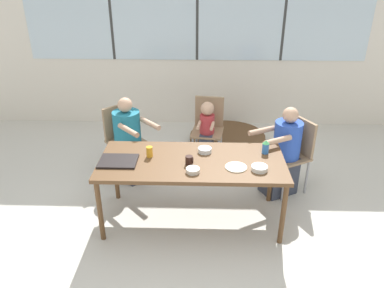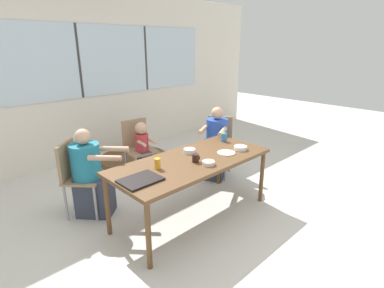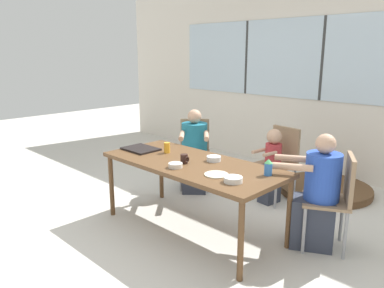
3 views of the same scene
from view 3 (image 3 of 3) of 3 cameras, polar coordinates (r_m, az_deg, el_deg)
The scene contains 18 objects.
ground_plane at distance 3.89m, azimuth 0.00°, elevation -12.88°, with size 16.00×16.00×0.00m, color beige.
wall_back_with_windows at distance 5.67m, azimuth 19.27°, elevation 9.76°, with size 8.40×0.08×2.80m.
dining_table at distance 3.64m, azimuth 0.00°, elevation -3.61°, with size 1.85×0.81×0.71m.
chair_for_woman_green_shirt at distance 3.57m, azimuth 21.25°, elevation -7.05°, with size 0.54×0.54×0.88m.
chair_for_man_blue_shirt at distance 4.96m, azimuth 0.41°, elevation -0.35°, with size 0.57×0.57×0.88m.
chair_for_toddler at distance 4.58m, azimuth 13.30°, elevation -1.92°, with size 0.45×0.45×0.88m.
person_woman_green_shirt at distance 3.58m, azimuth 18.46°, elevation -7.76°, with size 0.64×0.54×1.06m.
person_man_blue_shirt at distance 4.81m, azimuth 0.37°, elevation -1.67°, with size 0.64×0.66×1.04m.
person_toddler at distance 4.50m, azimuth 11.98°, elevation -3.52°, with size 0.24×0.37×0.89m.
food_tray_dark at distance 4.11m, azimuth -7.82°, elevation -0.75°, with size 0.37×0.29×0.02m.
coffee_mug at distance 3.57m, azimuth -1.17°, elevation -2.28°, with size 0.08×0.07×0.09m.
sippy_cup at distance 3.29m, azimuth 11.55°, elevation -3.45°, with size 0.07×0.07×0.15m.
juice_glass at distance 3.95m, azimuth -3.83°, elevation -0.56°, with size 0.06×0.06×0.11m.
bowl_white_shallow at distance 3.66m, azimuth 3.34°, elevation -2.24°, with size 0.14×0.14×0.05m.
bowl_cereal at distance 3.09m, azimuth 6.29°, elevation -5.40°, with size 0.15×0.15×0.05m.
bowl_fruit at distance 3.45m, azimuth -2.54°, elevation -3.26°, with size 0.13×0.13×0.04m.
plate_tortillas at distance 3.25m, azimuth 3.73°, elevation -4.66°, with size 0.21×0.21×0.01m.
folded_table_stack at distance 5.11m, azimuth 19.54°, elevation -6.45°, with size 1.16×1.16×0.09m.
Camera 3 is at (2.43, -2.48, 1.75)m, focal length 35.00 mm.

